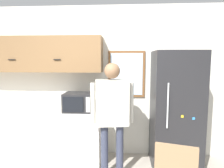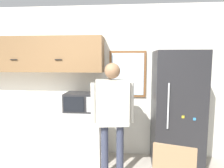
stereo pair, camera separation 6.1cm
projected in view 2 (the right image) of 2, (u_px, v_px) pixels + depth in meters
name	position (u px, v px, depth m)	size (l,w,h in m)	color
back_wall	(103.00, 82.00, 3.66)	(6.00, 0.06, 2.70)	silver
counter	(40.00, 134.00, 3.53)	(2.22, 0.63, 0.90)	silver
upper_cabinets	(40.00, 54.00, 3.51)	(2.22, 0.35, 0.61)	olive
microwave	(80.00, 102.00, 3.33)	(0.46, 0.40, 0.30)	#232326
person	(112.00, 108.00, 2.90)	(0.62, 0.29, 1.71)	#33384C
refrigerator	(176.00, 110.00, 3.21)	(0.74, 0.75, 1.89)	#232326
window	(128.00, 74.00, 3.56)	(0.65, 0.05, 0.82)	brown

